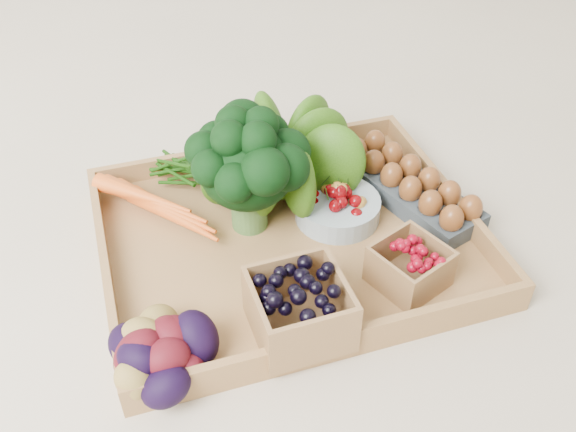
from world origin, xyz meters
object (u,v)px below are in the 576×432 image
object	(u,v)px
egg_carton	(408,191)
tray	(288,242)
broccoli	(248,188)
cherry_bowl	(338,208)

from	to	relation	value
egg_carton	tray	bearing A→B (deg)	170.93
broccoli	egg_carton	bearing A→B (deg)	-3.55
cherry_bowl	tray	bearing A→B (deg)	-164.68
tray	cherry_bowl	xyz separation A→B (m)	(0.09, 0.02, 0.03)
egg_carton	cherry_bowl	bearing A→B (deg)	166.09
broccoli	egg_carton	distance (m)	0.27
tray	cherry_bowl	size ratio (longest dim) A/B	4.14
tray	cherry_bowl	distance (m)	0.10
tray	egg_carton	distance (m)	0.22
broccoli	tray	bearing A→B (deg)	-46.60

